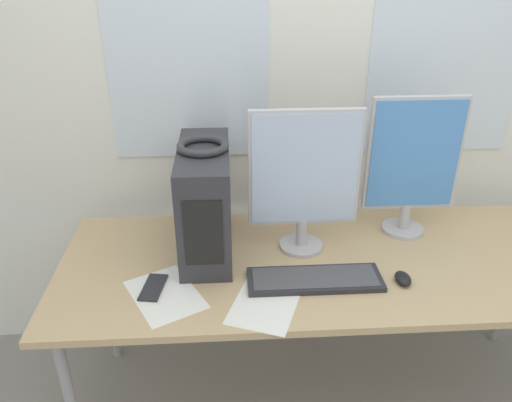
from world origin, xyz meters
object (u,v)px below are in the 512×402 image
object	(u,v)px
pc_tower	(205,201)
monitor_main	(304,177)
monitor_right_near	(413,163)
keyboard	(315,279)
cell_phone	(153,288)
headphones	(203,146)
mouse	(403,278)

from	to	relation	value
pc_tower	monitor_main	distance (m)	0.39
monitor_right_near	keyboard	world-z (taller)	monitor_right_near
monitor_right_near	cell_phone	distance (m)	1.13
keyboard	cell_phone	distance (m)	0.58
headphones	mouse	distance (m)	0.88
monitor_right_near	monitor_main	bearing A→B (deg)	-166.93
monitor_main	headphones	bearing A→B (deg)	176.13
headphones	monitor_right_near	world-z (taller)	monitor_right_near
pc_tower	headphones	size ratio (longest dim) A/B	2.61
mouse	cell_phone	distance (m)	0.90
monitor_right_near	mouse	world-z (taller)	monitor_right_near
monitor_right_near	cell_phone	size ratio (longest dim) A/B	3.58
monitor_main	monitor_right_near	size ratio (longest dim) A/B	0.98
monitor_right_near	cell_phone	world-z (taller)	monitor_right_near
monitor_right_near	keyboard	size ratio (longest dim) A/B	1.20
headphones	cell_phone	distance (m)	0.54
cell_phone	pc_tower	bearing A→B (deg)	64.18
monitor_main	mouse	size ratio (longest dim) A/B	6.69
pc_tower	keyboard	xyz separation A→B (m)	(0.40, -0.26, -0.20)
cell_phone	headphones	bearing A→B (deg)	64.26
headphones	monitor_main	xyz separation A→B (m)	(0.38, -0.03, -0.12)
mouse	monitor_main	bearing A→B (deg)	142.20
keyboard	monitor_main	bearing A→B (deg)	93.81
pc_tower	monitor_main	bearing A→B (deg)	-3.74
pc_tower	cell_phone	distance (m)	0.39
mouse	pc_tower	bearing A→B (deg)	158.25
pc_tower	monitor_main	xyz separation A→B (m)	(0.38, -0.02, 0.10)
monitor_right_near	mouse	xyz separation A→B (m)	(-0.12, -0.37, -0.30)
keyboard	mouse	xyz separation A→B (m)	(0.32, -0.02, 0.01)
headphones	keyboard	world-z (taller)	headphones
pc_tower	mouse	xyz separation A→B (m)	(0.71, -0.29, -0.20)
pc_tower	keyboard	bearing A→B (deg)	-33.65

